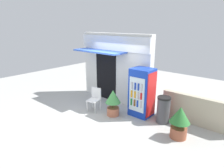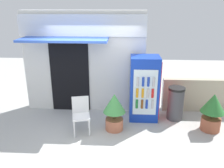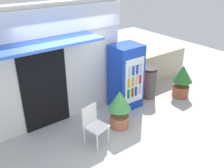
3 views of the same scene
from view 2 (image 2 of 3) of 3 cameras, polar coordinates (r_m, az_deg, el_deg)
ground at (r=5.96m, az=-5.64°, el=-11.88°), size 16.00×16.00×0.00m
storefront_building at (r=6.81m, az=-6.91°, el=5.77°), size 3.45×1.11×2.87m
drink_cooler at (r=6.40m, az=7.82°, el=-1.05°), size 0.78×0.71×1.75m
plastic_chair at (r=5.88m, az=-7.53°, el=-6.81°), size 0.50×0.52×0.88m
potted_plant_near_shop at (r=5.87m, az=0.57°, el=-6.12°), size 0.56×0.56×0.96m
potted_plant_curbside at (r=6.35m, az=23.11°, el=-5.76°), size 0.59×0.59×0.97m
trash_bin at (r=6.67m, az=15.09°, el=-4.51°), size 0.45×0.45×0.92m
stone_boundary_wall at (r=7.43m, az=21.42°, el=-2.51°), size 2.44×0.21×0.97m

